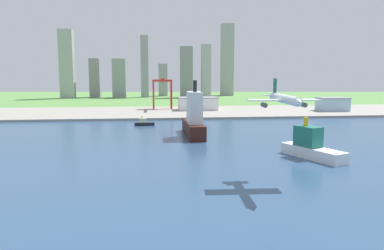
{
  "coord_description": "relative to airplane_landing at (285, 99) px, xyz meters",
  "views": [
    {
      "loc": [
        -34.95,
        14.12,
        50.78
      ],
      "look_at": [
        -16.54,
        185.6,
        26.96
      ],
      "focal_mm": 35.81,
      "sensor_mm": 36.0,
      "label": 1
    }
  ],
  "objects": [
    {
      "name": "distant_skyline",
      "position": [
        -45.69,
        634.58,
        19.38
      ],
      "size": [
        355.45,
        81.34,
        154.37
      ],
      "color": "#9BA19F",
      "rests_on": "ground"
    },
    {
      "name": "warehouse_annex",
      "position": [
        168.04,
        293.81,
        -27.77
      ],
      "size": [
        36.41,
        25.23,
        16.98
      ],
      "color": "#99BCD1",
      "rests_on": "industrial_pier"
    },
    {
      "name": "tugboat_small",
      "position": [
        -66.39,
        200.51,
        -36.09
      ],
      "size": [
        19.05,
        4.55,
        9.28
      ],
      "color": "black",
      "rests_on": "water_bay"
    },
    {
      "name": "cargo_ship",
      "position": [
        -25.92,
        133.97,
        -25.79
      ],
      "size": [
        13.03,
        60.47,
        44.57
      ],
      "color": "#381914",
      "rests_on": "water_bay"
    },
    {
      "name": "ground_plane",
      "position": [
        -24.53,
        120.41,
        -38.79
      ],
      "size": [
        2400.0,
        2400.0,
        0.0
      ],
      "primitive_type": "plane",
      "color": "#5B8F47"
    },
    {
      "name": "industrial_pier",
      "position": [
        -24.53,
        310.41,
        -37.54
      ],
      "size": [
        840.0,
        140.0,
        2.5
      ],
      "primitive_type": "cube",
      "color": "gray",
      "rests_on": "ground"
    },
    {
      "name": "port_crane_red",
      "position": [
        -44.29,
        342.83,
        -6.17
      ],
      "size": [
        26.0,
        45.62,
        41.52
      ],
      "color": "#B72D23",
      "rests_on": "industrial_pier"
    },
    {
      "name": "airplane_landing",
      "position": [
        0.0,
        0.0,
        0.0
      ],
      "size": [
        32.63,
        39.61,
        12.74
      ],
      "color": "white"
    },
    {
      "name": "water_bay",
      "position": [
        -24.53,
        60.41,
        -38.71
      ],
      "size": [
        840.0,
        360.0,
        0.15
      ],
      "primitive_type": "cube",
      "color": "#2D4C70",
      "rests_on": "ground"
    },
    {
      "name": "ferry_boat",
      "position": [
        35.01,
        49.65,
        -31.92
      ],
      "size": [
        27.19,
        44.32,
        23.81
      ],
      "color": "white",
      "rests_on": "water_bay"
    },
    {
      "name": "warehouse_main",
      "position": [
        0.71,
        324.7,
        -28.03
      ],
      "size": [
        50.21,
        28.84,
        16.48
      ],
      "color": "white",
      "rests_on": "industrial_pier"
    }
  ]
}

